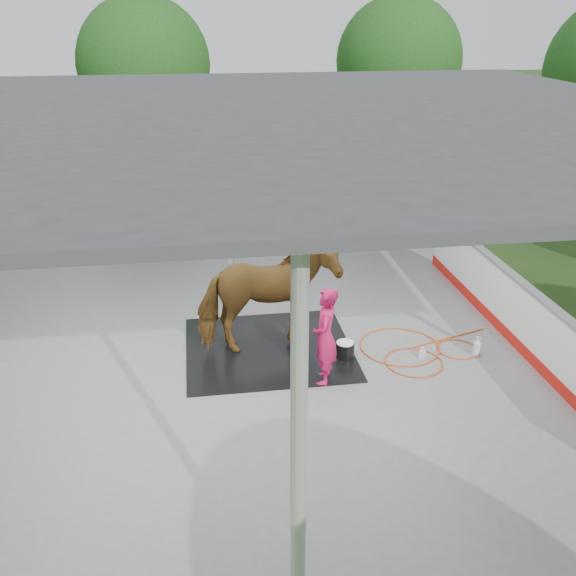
{
  "coord_description": "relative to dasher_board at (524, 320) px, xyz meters",
  "views": [
    {
      "loc": [
        -0.72,
        -8.89,
        5.38
      ],
      "look_at": [
        0.67,
        0.33,
        1.28
      ],
      "focal_mm": 40.0,
      "sensor_mm": 36.0,
      "label": 1
    }
  ],
  "objects": [
    {
      "name": "handler",
      "position": [
        -3.49,
        -0.52,
        0.24
      ],
      "size": [
        0.51,
        0.65,
        1.56
      ],
      "primitive_type": "imported",
      "rotation": [
        0.0,
        0.0,
        -1.84
      ],
      "color": "#BE144E",
      "rests_on": "concrete_slab"
    },
    {
      "name": "ground",
      "position": [
        -4.6,
        0.0,
        -0.59
      ],
      "size": [
        100.0,
        100.0,
        0.0
      ],
      "primitive_type": "plane",
      "color": "#1E3814"
    },
    {
      "name": "soap_bottle_a",
      "position": [
        -0.83,
        -0.12,
        -0.37
      ],
      "size": [
        0.17,
        0.17,
        0.34
      ],
      "primitive_type": "imported",
      "rotation": [
        0.0,
        0.0,
        0.37
      ],
      "color": "silver",
      "rests_on": "concrete_slab"
    },
    {
      "name": "concrete_slab",
      "position": [
        -4.6,
        0.0,
        -0.57
      ],
      "size": [
        12.0,
        10.0,
        0.05
      ],
      "primitive_type": "cube",
      "color": "slate",
      "rests_on": "ground"
    },
    {
      "name": "wash_bucket",
      "position": [
        -3.01,
        0.13,
        -0.39
      ],
      "size": [
        0.31,
        0.31,
        0.29
      ],
      "color": "black",
      "rests_on": "concrete_slab"
    },
    {
      "name": "rubber_mat",
      "position": [
        -4.22,
        0.61,
        -0.53
      ],
      "size": [
        2.77,
        2.6,
        0.02
      ],
      "primitive_type": "cube",
      "color": "black",
      "rests_on": "concrete_slab"
    },
    {
      "name": "dasher_board",
      "position": [
        0.0,
        0.0,
        0.0
      ],
      "size": [
        0.16,
        8.0,
        1.15
      ],
      "color": "red",
      "rests_on": "concrete_slab"
    },
    {
      "name": "horse",
      "position": [
        -4.22,
        0.61,
        0.44
      ],
      "size": [
        2.42,
        1.43,
        1.92
      ],
      "primitive_type": "imported",
      "rotation": [
        0.0,
        0.0,
        1.75
      ],
      "color": "brown",
      "rests_on": "rubber_mat"
    },
    {
      "name": "soap_bottle_b",
      "position": [
        -1.75,
        -0.08,
        -0.44
      ],
      "size": [
        0.13,
        0.13,
        0.21
      ],
      "primitive_type": "imported",
      "rotation": [
        0.0,
        0.0,
        -0.58
      ],
      "color": "#338CD8",
      "rests_on": "concrete_slab"
    },
    {
      "name": "hose_coil",
      "position": [
        -1.83,
        0.15,
        -0.53
      ],
      "size": [
        2.38,
        1.72,
        0.02
      ],
      "color": "#BD460D",
      "rests_on": "concrete_slab"
    },
    {
      "name": "pavilion_structure",
      "position": [
        -4.6,
        -0.0,
        3.37
      ],
      "size": [
        12.6,
        10.6,
        4.05
      ],
      "color": "beige",
      "rests_on": "ground"
    },
    {
      "name": "tree_belt",
      "position": [
        -4.3,
        0.9,
        3.2
      ],
      "size": [
        28.0,
        28.0,
        5.8
      ],
      "color": "#382314",
      "rests_on": "ground"
    }
  ]
}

